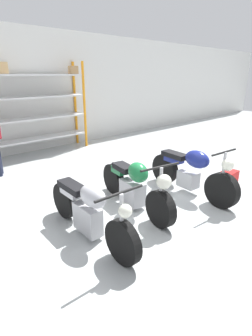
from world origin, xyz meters
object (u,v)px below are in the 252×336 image
at_px(motorcycle_silver, 89,210).
at_px(shelving_rack, 5,108).
at_px(motorcycle_green, 135,186).
at_px(motorcycle_blue, 191,172).
at_px(toolbox, 229,177).

bearing_deg(motorcycle_silver, shelving_rack, 174.96).
xyz_separation_m(motorcycle_silver, motorcycle_green, (1.12, 0.19, -0.01)).
xyz_separation_m(shelving_rack, motorcycle_silver, (-0.60, -4.72, -0.99)).
distance_m(motorcycle_blue, toolbox, 1.17).
xyz_separation_m(motorcycle_silver, motorcycle_blue, (2.35, -0.14, 0.04)).
relative_size(motorcycle_green, motorcycle_blue, 1.00).
relative_size(motorcycle_silver, motorcycle_blue, 1.02).
distance_m(motorcycle_green, toolbox, 2.42).
distance_m(shelving_rack, toolbox, 6.01).
height_order(motorcycle_silver, motorcycle_green, motorcycle_green).
height_order(shelving_rack, motorcycle_blue, shelving_rack).
height_order(motorcycle_silver, toolbox, motorcycle_silver).
relative_size(shelving_rack, toolbox, 11.23).
height_order(motorcycle_green, motorcycle_blue, motorcycle_blue).
bearing_deg(shelving_rack, motorcycle_silver, -97.20).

